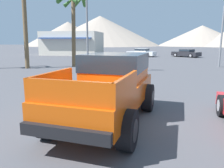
# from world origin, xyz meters

# --- Properties ---
(ground_plane) EXTENTS (320.00, 320.00, 0.00)m
(ground_plane) POSITION_xyz_m (0.00, 0.00, 0.00)
(ground_plane) COLOR #4C4C51
(orange_pickup_truck) EXTENTS (2.81, 5.13, 1.93)m
(orange_pickup_truck) POSITION_xyz_m (-0.17, 0.09, 1.09)
(orange_pickup_truck) COLOR #CC4C0C
(orange_pickup_truck) RESTS_ON ground_plane
(parked_car_dark) EXTENTS (4.29, 4.00, 1.16)m
(parked_car_dark) POSITION_xyz_m (6.68, 28.80, 0.59)
(parked_car_dark) COLOR #232328
(parked_car_dark) RESTS_ON ground_plane
(parked_car_white) EXTENTS (4.73, 3.24, 1.25)m
(parked_car_white) POSITION_xyz_m (-0.11, 28.80, 0.63)
(parked_car_white) COLOR white
(parked_car_white) RESTS_ON ground_plane
(street_lamp_post) EXTENTS (0.90, 0.24, 7.29)m
(street_lamp_post) POSITION_xyz_m (-3.48, 9.55, 4.41)
(street_lamp_post) COLOR slate
(street_lamp_post) RESTS_ON ground_plane
(palm_tree_short) EXTENTS (2.83, 3.06, 6.82)m
(palm_tree_short) POSITION_xyz_m (-5.91, 13.56, 5.19)
(palm_tree_short) COLOR brown
(palm_tree_short) RESTS_ON ground_plane
(storefront_building) EXTENTS (9.67, 8.05, 3.99)m
(storefront_building) POSITION_xyz_m (-12.40, 31.92, 2.00)
(storefront_building) COLOR beige
(storefront_building) RESTS_ON ground_plane
(distant_mountain_range) EXTENTS (147.32, 68.65, 16.38)m
(distant_mountain_range) POSITION_xyz_m (0.14, 114.67, 6.92)
(distant_mountain_range) COLOR gray
(distant_mountain_range) RESTS_ON ground_plane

